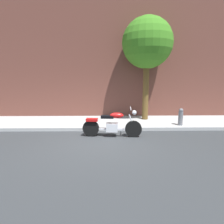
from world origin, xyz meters
name	(u,v)px	position (x,y,z in m)	size (l,w,h in m)	color
ground_plane	(100,142)	(0.00, 0.00, 0.00)	(60.00, 60.00, 0.00)	#303335
sidewalk	(102,122)	(0.00, 2.63, 0.07)	(25.00, 2.54, 0.14)	#A7A7A7
building_facade	(103,31)	(0.00, 4.16, 4.65)	(25.00, 0.50, 9.31)	brown
motorcycle	(112,125)	(0.43, 0.61, 0.47)	(2.27, 0.70, 1.13)	black
street_tree	(147,44)	(2.17, 3.04, 3.83)	(2.43, 2.43, 5.10)	brown
fire_hydrant	(181,118)	(3.52, 1.77, 0.46)	(0.20, 0.20, 0.91)	slate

